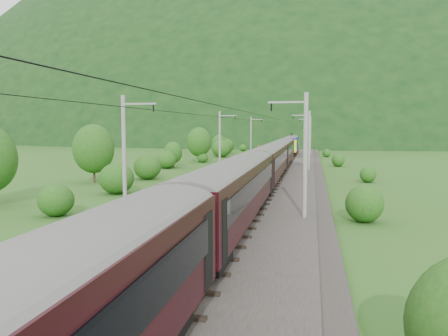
# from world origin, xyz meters

# --- Properties ---
(ground) EXTENTS (600.00, 600.00, 0.00)m
(ground) POSITION_xyz_m (0.00, 0.00, 0.00)
(ground) COLOR #2B5219
(ground) RESTS_ON ground
(railbed) EXTENTS (14.00, 220.00, 0.30)m
(railbed) POSITION_xyz_m (0.00, 10.00, 0.15)
(railbed) COLOR #38332D
(railbed) RESTS_ON ground
(track_left) EXTENTS (2.40, 220.00, 0.27)m
(track_left) POSITION_xyz_m (-2.40, 10.00, 0.37)
(track_left) COLOR brown
(track_left) RESTS_ON railbed
(track_right) EXTENTS (2.40, 220.00, 0.27)m
(track_right) POSITION_xyz_m (2.40, 10.00, 0.37)
(track_right) COLOR brown
(track_right) RESTS_ON railbed
(catenary_left) EXTENTS (2.54, 192.28, 8.00)m
(catenary_left) POSITION_xyz_m (-6.12, 32.00, 4.50)
(catenary_left) COLOR gray
(catenary_left) RESTS_ON railbed
(catenary_right) EXTENTS (2.54, 192.28, 8.00)m
(catenary_right) POSITION_xyz_m (6.12, 32.00, 4.50)
(catenary_right) COLOR gray
(catenary_right) RESTS_ON railbed
(overhead_wires) EXTENTS (4.83, 198.00, 0.03)m
(overhead_wires) POSITION_xyz_m (0.00, 10.00, 7.10)
(overhead_wires) COLOR black
(overhead_wires) RESTS_ON ground
(mountain_main) EXTENTS (504.00, 360.00, 244.00)m
(mountain_main) POSITION_xyz_m (0.00, 260.00, 0.00)
(mountain_main) COLOR black
(mountain_main) RESTS_ON ground
(mountain_ridge) EXTENTS (336.00, 280.00, 132.00)m
(mountain_ridge) POSITION_xyz_m (-120.00, 300.00, 0.00)
(mountain_ridge) COLOR black
(mountain_ridge) RESTS_ON ground
(train) EXTENTS (2.65, 125.33, 4.59)m
(train) POSITION_xyz_m (2.40, 4.93, 3.19)
(train) COLOR black
(train) RESTS_ON ground
(hazard_post_near) EXTENTS (0.16, 0.16, 1.46)m
(hazard_post_near) POSITION_xyz_m (-0.15, 34.24, 1.03)
(hazard_post_near) COLOR red
(hazard_post_near) RESTS_ON railbed
(hazard_post_far) EXTENTS (0.18, 0.18, 1.65)m
(hazard_post_far) POSITION_xyz_m (0.28, 36.10, 1.12)
(hazard_post_far) COLOR red
(hazard_post_far) RESTS_ON railbed
(signal) EXTENTS (0.21, 0.21, 1.92)m
(signal) POSITION_xyz_m (-4.59, 64.16, 1.43)
(signal) COLOR black
(signal) RESTS_ON railbed
(vegetation_left) EXTENTS (12.18, 143.34, 6.43)m
(vegetation_left) POSITION_xyz_m (-13.48, 13.84, 2.50)
(vegetation_left) COLOR #194E14
(vegetation_left) RESTS_ON ground
(vegetation_right) EXTENTS (5.15, 103.24, 3.09)m
(vegetation_right) POSITION_xyz_m (10.36, -5.75, 1.25)
(vegetation_right) COLOR #194E14
(vegetation_right) RESTS_ON ground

